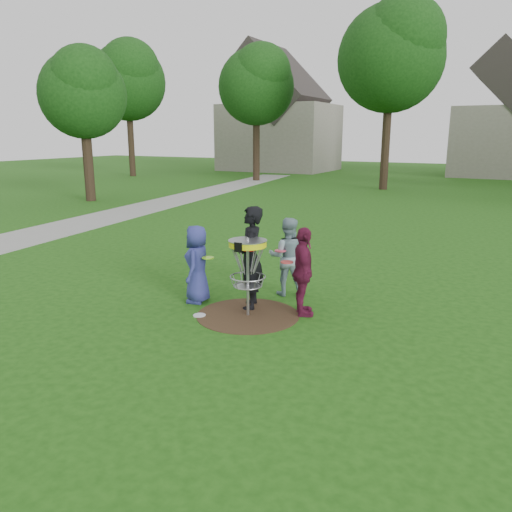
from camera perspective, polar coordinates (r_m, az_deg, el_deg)
The scene contains 11 objects.
ground at distance 8.77m, azimuth -0.92°, elevation -6.77°, with size 100.00×100.00×0.00m, color #19470F.
dirt_patch at distance 8.77m, azimuth -0.92°, elevation -6.75°, with size 1.80×1.80×0.01m, color #47331E.
concrete_path at distance 20.87m, azimuth -14.58°, elevation 4.87°, with size 2.20×40.00×0.02m, color #9E9E99.
player_blue at distance 9.32m, azimuth -6.74°, elevation -0.92°, with size 0.71×0.46×1.46m, color navy.
player_black at distance 8.91m, azimuth -0.61°, elevation -0.20°, with size 0.68×0.44×1.85m, color black.
player_grey at distance 9.69m, azimuth 3.62°, elevation -0.07°, with size 0.74×0.58×1.53m, color #7F9AA3.
player_maroon at distance 8.60m, azimuth 5.41°, elevation -1.82°, with size 0.91×0.38×1.55m, color maroon.
disc_on_grass at distance 8.79m, azimuth -6.49°, elevation -6.75°, with size 0.22×0.22×0.02m, color silver.
disc_golf_basket at distance 8.47m, azimuth -0.95°, elevation -0.30°, with size 0.66×0.67×1.38m.
held_discs at distance 8.89m, azimuth -0.01°, elevation 0.12°, with size 1.72×1.19×0.26m.
tree_row at distance 28.26m, azimuth 21.83°, elevation 19.20°, with size 51.20×17.42×9.90m.
Camera 1 is at (3.97, -7.19, 3.08)m, focal length 35.00 mm.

